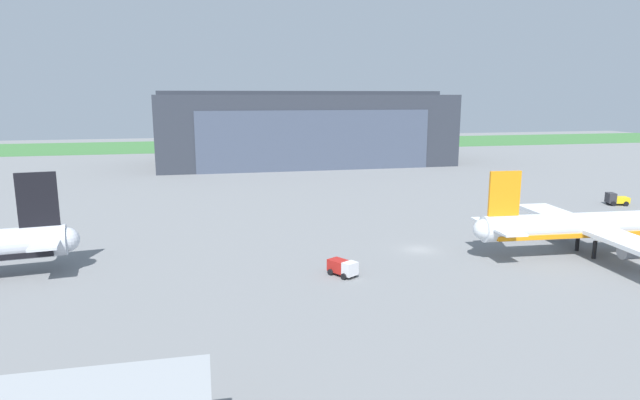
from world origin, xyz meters
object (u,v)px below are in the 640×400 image
(airliner_near_left, at_px, (596,226))
(stair_truck, at_px, (616,199))
(maintenance_hangar, at_px, (303,129))
(fuel_bowser, at_px, (343,267))

(airliner_near_left, height_order, stair_truck, airliner_near_left)
(maintenance_hangar, distance_m, stair_truck, 95.90)
(fuel_bowser, bearing_deg, maintenance_hangar, 81.65)
(maintenance_hangar, bearing_deg, airliner_near_left, -79.71)
(fuel_bowser, bearing_deg, stair_truck, 24.64)
(maintenance_hangar, relative_size, fuel_bowser, 21.84)
(fuel_bowser, bearing_deg, airliner_near_left, 1.97)
(maintenance_hangar, bearing_deg, fuel_bowser, -98.35)
(airliner_near_left, relative_size, stair_truck, 7.98)
(airliner_near_left, bearing_deg, maintenance_hangar, 100.29)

